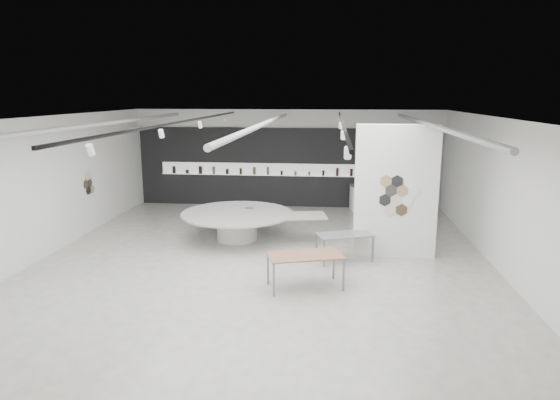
# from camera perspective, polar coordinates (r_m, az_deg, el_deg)

# --- Properties ---
(room) EXTENTS (12.02, 14.02, 3.82)m
(room) POSITION_cam_1_polar(r_m,az_deg,el_deg) (12.79, -2.49, 1.63)
(room) COLOR #BAB8AF
(room) RESTS_ON ground
(back_wall_display) EXTENTS (11.80, 0.27, 3.10)m
(back_wall_display) POSITION_cam_1_polar(r_m,az_deg,el_deg) (19.67, 0.53, 3.72)
(back_wall_display) COLOR black
(back_wall_display) RESTS_ON ground
(partition_column) EXTENTS (2.20, 0.38, 3.60)m
(partition_column) POSITION_cam_1_polar(r_m,az_deg,el_deg) (13.80, 13.09, 0.93)
(partition_column) COLOR white
(partition_column) RESTS_ON ground
(display_island) EXTENTS (4.75, 3.96, 0.87)m
(display_island) POSITION_cam_1_polar(r_m,az_deg,el_deg) (15.25, -4.65, -2.52)
(display_island) COLOR white
(display_island) RESTS_ON ground
(sample_table_wood) EXTENTS (1.86, 1.30, 0.79)m
(sample_table_wood) POSITION_cam_1_polar(r_m,az_deg,el_deg) (11.46, 2.90, -6.53)
(sample_table_wood) COLOR #8D6149
(sample_table_wood) RESTS_ON ground
(sample_table_stone) EXTENTS (1.60, 1.18, 0.74)m
(sample_table_stone) POSITION_cam_1_polar(r_m,az_deg,el_deg) (13.38, 7.41, -4.13)
(sample_table_stone) COLOR slate
(sample_table_stone) RESTS_ON ground
(kitchen_counter) EXTENTS (1.80, 0.90, 1.36)m
(kitchen_counter) POSITION_cam_1_polar(r_m,az_deg,el_deg) (19.43, 10.56, 0.26)
(kitchen_counter) COLOR white
(kitchen_counter) RESTS_ON ground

